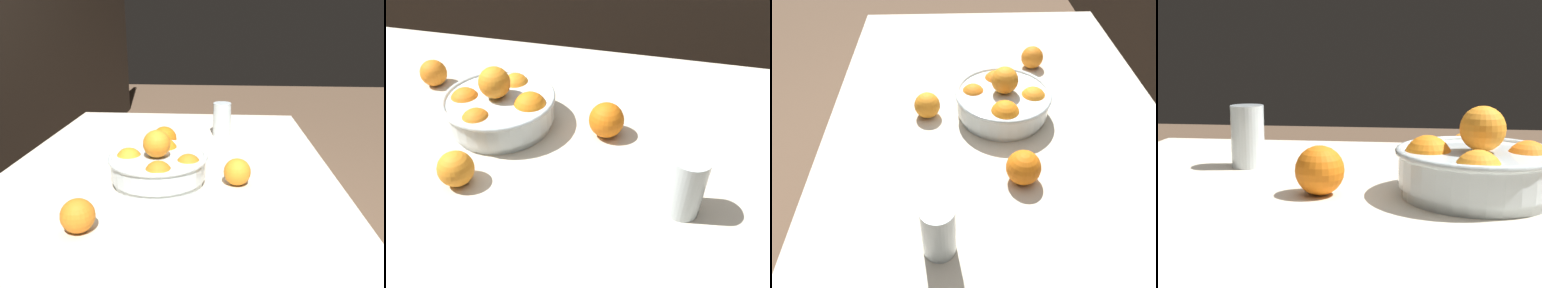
% 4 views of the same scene
% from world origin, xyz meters
% --- Properties ---
extents(dining_table, '(1.50, 0.98, 0.78)m').
position_xyz_m(dining_table, '(0.00, 0.00, 0.70)').
color(dining_table, beige).
rests_on(dining_table, ground_plane).
extents(fruit_bowl, '(0.27, 0.27, 0.15)m').
position_xyz_m(fruit_bowl, '(-0.02, 0.01, 0.83)').
color(fruit_bowl, silver).
rests_on(fruit_bowl, dining_table).
extents(juice_glass, '(0.07, 0.07, 0.13)m').
position_xyz_m(juice_glass, '(0.42, -0.16, 0.83)').
color(juice_glass, '#F4A314').
rests_on(juice_glass, dining_table).
extents(orange_loose_near_bowl, '(0.08, 0.08, 0.08)m').
position_xyz_m(orange_loose_near_bowl, '(0.24, 0.03, 0.82)').
color(orange_loose_near_bowl, orange).
rests_on(orange_loose_near_bowl, dining_table).
extents(orange_loose_front, '(0.07, 0.07, 0.07)m').
position_xyz_m(orange_loose_front, '(-0.03, -0.20, 0.81)').
color(orange_loose_front, orange).
rests_on(orange_loose_front, dining_table).
extents(orange_loose_aside, '(0.07, 0.07, 0.07)m').
position_xyz_m(orange_loose_aside, '(-0.29, 0.14, 0.81)').
color(orange_loose_aside, orange).
rests_on(orange_loose_aside, dining_table).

